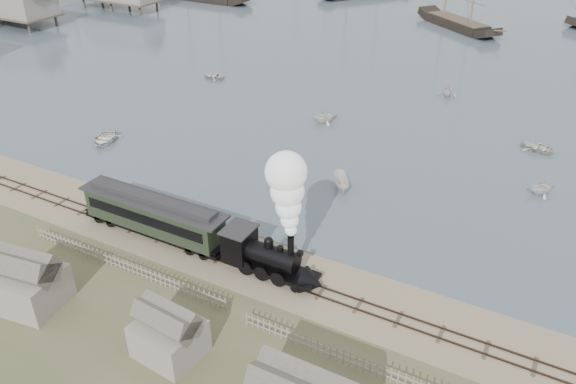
% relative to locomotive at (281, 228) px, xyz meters
% --- Properties ---
extents(ground, '(600.00, 600.00, 0.00)m').
position_rel_locomotive_xyz_m(ground, '(-4.65, 2.00, -4.73)').
color(ground, gray).
rests_on(ground, ground).
extents(rail_track, '(120.00, 1.80, 0.16)m').
position_rel_locomotive_xyz_m(rail_track, '(-4.65, 0.00, -4.69)').
color(rail_track, '#33231C').
rests_on(rail_track, ground).
extents(picket_fence_west, '(19.00, 0.10, 1.20)m').
position_rel_locomotive_xyz_m(picket_fence_west, '(-11.15, -5.00, -4.73)').
color(picket_fence_west, gray).
rests_on(picket_fence_west, ground).
extents(picket_fence_east, '(15.00, 0.10, 1.20)m').
position_rel_locomotive_xyz_m(picket_fence_east, '(7.85, -5.50, -4.73)').
color(picket_fence_east, gray).
rests_on(picket_fence_east, ground).
extents(shed_left, '(5.00, 4.00, 4.10)m').
position_rel_locomotive_xyz_m(shed_left, '(-14.65, -11.00, -4.73)').
color(shed_left, gray).
rests_on(shed_left, ground).
extents(shed_mid, '(4.00, 3.50, 3.60)m').
position_rel_locomotive_xyz_m(shed_mid, '(-2.65, -10.00, -4.73)').
color(shed_mid, gray).
rests_on(shed_mid, ground).
extents(western_wharf, '(36.00, 56.00, 8.00)m').
position_rel_locomotive_xyz_m(western_wharf, '(-80.65, 42.00, -0.67)').
color(western_wharf, gray).
rests_on(western_wharf, harbor_water).
extents(locomotive, '(8.25, 3.08, 10.28)m').
position_rel_locomotive_xyz_m(locomotive, '(0.00, 0.00, 0.00)').
color(locomotive, black).
rests_on(locomotive, ground).
extents(passenger_coach, '(13.92, 2.68, 3.38)m').
position_rel_locomotive_xyz_m(passenger_coach, '(-12.24, 0.00, -2.59)').
color(passenger_coach, black).
rests_on(passenger_coach, ground).
extents(beached_dinghy, '(3.82, 4.25, 0.72)m').
position_rel_locomotive_xyz_m(beached_dinghy, '(-17.60, 2.74, -4.37)').
color(beached_dinghy, silver).
rests_on(beached_dinghy, ground).
extents(rowboat_0, '(5.27, 4.54, 0.92)m').
position_rel_locomotive_xyz_m(rowboat_0, '(-29.47, 11.67, -4.21)').
color(rowboat_0, silver).
rests_on(rowboat_0, harbor_water).
extents(rowboat_1, '(4.23, 4.28, 1.71)m').
position_rel_locomotive_xyz_m(rowboat_1, '(-9.90, 28.72, -3.82)').
color(rowboat_1, silver).
rests_on(rowboat_1, harbor_water).
extents(rowboat_2, '(3.51, 3.01, 1.31)m').
position_rel_locomotive_xyz_m(rowboat_2, '(-1.59, 14.94, -4.01)').
color(rowboat_2, silver).
rests_on(rowboat_2, harbor_water).
extents(rowboat_3, '(3.51, 4.26, 0.77)m').
position_rel_locomotive_xyz_m(rowboat_3, '(14.28, 32.77, -4.28)').
color(rowboat_3, silver).
rests_on(rowboat_3, harbor_water).
extents(rowboat_4, '(3.61, 3.67, 1.46)m').
position_rel_locomotive_xyz_m(rowboat_4, '(15.75, 23.00, -3.94)').
color(rowboat_4, silver).
rests_on(rowboat_4, harbor_water).
extents(rowboat_6, '(2.60, 3.60, 0.74)m').
position_rel_locomotive_xyz_m(rowboat_6, '(-31.38, 35.80, -4.30)').
color(rowboat_6, silver).
rests_on(rowboat_6, harbor_water).
extents(rowboat_7, '(3.20, 2.83, 1.57)m').
position_rel_locomotive_xyz_m(rowboat_7, '(1.04, 44.97, -3.88)').
color(rowboat_7, silver).
rests_on(rowboat_7, harbor_water).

